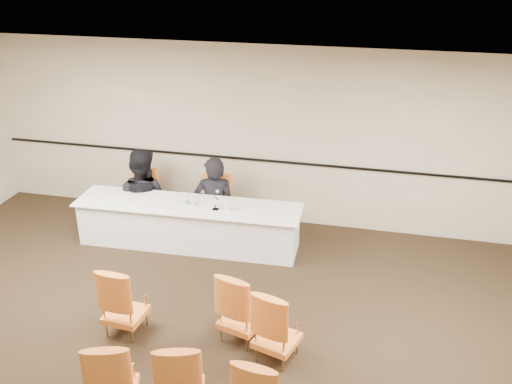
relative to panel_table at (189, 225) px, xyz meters
The scene contains 19 objects.
floor 3.05m from the panel_table, 68.60° to the right, with size 10.00×10.00×0.00m, color black.
ceiling 4.02m from the panel_table, 68.60° to the right, with size 10.00×10.00×0.00m, color white.
wall_back 1.98m from the panel_table, 46.76° to the left, with size 10.00×0.04×3.00m, color tan.
wall_rail 1.75m from the panel_table, 45.77° to the left, with size 9.80×0.04×0.03m, color black.
panel_table is the anchor object (origin of this frame).
panelist_main 0.61m from the panel_table, 63.86° to the left, with size 0.68×0.45×1.87m, color black.
panelist_main_chair 0.62m from the panel_table, 63.86° to the left, with size 0.50×0.50×0.95m, color orange, non-canonical shape.
panelist_second 1.12m from the panel_table, 153.12° to the left, with size 0.93×0.73×1.92m, color black.
panelist_second_chair 1.13m from the panel_table, 153.12° to the left, with size 0.50×0.50×0.95m, color orange, non-canonical shape.
papers 0.52m from the panel_table, ahead, with size 0.30×0.22×0.00m, color white.
microphone 0.69m from the panel_table, 10.46° to the right, with size 0.10×0.20×0.27m, color black, non-canonical shape.
water_bottle 0.46m from the panel_table, 99.83° to the right, with size 0.06×0.06×0.21m, color teal, non-canonical shape.
drinking_glass 0.42m from the panel_table, 11.19° to the right, with size 0.06×0.06×0.10m, color silver.
coffee_cup 0.79m from the panel_table, ahead, with size 0.09×0.09×0.14m, color white.
aud_chair_front_left 2.26m from the panel_table, 90.74° to the right, with size 0.50×0.50×0.95m, color orange, non-canonical shape.
aud_chair_front_mid 2.49m from the panel_table, 55.85° to the right, with size 0.50×0.50×0.95m, color orange, non-canonical shape.
aud_chair_front_right 2.98m from the panel_table, 50.72° to the right, with size 0.50×0.50×0.95m, color orange, non-canonical shape.
aud_chair_back_left 3.52m from the panel_table, 83.03° to the right, with size 0.50×0.50×0.95m, color orange, non-canonical shape.
aud_chair_back_mid 3.53m from the panel_table, 71.85° to the right, with size 0.50×0.50×0.95m, color orange, non-canonical shape.
Camera 1 is at (1.76, -4.70, 4.53)m, focal length 40.00 mm.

